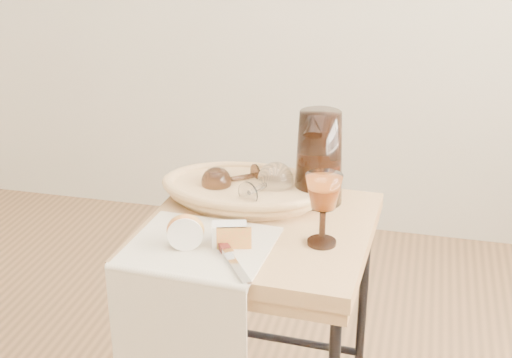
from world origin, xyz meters
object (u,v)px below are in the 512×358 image
(side_table, at_px, (258,342))
(pitcher, at_px, (319,157))
(goblet_lying_a, at_px, (233,179))
(table_knife, at_px, (229,255))
(goblet_lying_b, at_px, (264,185))
(apple_half, at_px, (185,230))
(tea_towel, at_px, (199,247))
(bread_basket, at_px, (245,192))
(wine_goblet, at_px, (323,210))

(side_table, bearing_deg, pitcher, 55.30)
(side_table, xyz_separation_m, goblet_lying_a, (-0.09, 0.13, 0.37))
(goblet_lying_a, relative_size, table_knife, 0.60)
(goblet_lying_b, xyz_separation_m, apple_half, (-0.11, -0.24, -0.01))
(tea_towel, distance_m, table_knife, 0.09)
(bread_basket, relative_size, goblet_lying_b, 2.54)
(pitcher, bearing_deg, side_table, -135.66)
(goblet_lying_b, distance_m, wine_goblet, 0.23)
(side_table, distance_m, bread_basket, 0.37)
(tea_towel, bearing_deg, table_knife, -24.36)
(wine_goblet, bearing_deg, bread_basket, 141.18)
(goblet_lying_a, distance_m, pitcher, 0.22)
(tea_towel, relative_size, table_knife, 1.48)
(side_table, height_order, goblet_lying_b, goblet_lying_b)
(goblet_lying_b, distance_m, pitcher, 0.15)
(wine_goblet, bearing_deg, pitcher, 101.59)
(goblet_lying_b, distance_m, table_knife, 0.28)
(goblet_lying_b, bearing_deg, side_table, -149.65)
(tea_towel, distance_m, wine_goblet, 0.27)
(bread_basket, bearing_deg, goblet_lying_a, 152.26)
(tea_towel, xyz_separation_m, pitcher, (0.21, 0.30, 0.11))
(bread_basket, distance_m, wine_goblet, 0.29)
(goblet_lying_b, xyz_separation_m, pitcher, (0.12, 0.07, 0.06))
(tea_towel, xyz_separation_m, goblet_lying_a, (-0.00, 0.27, 0.05))
(bread_basket, distance_m, goblet_lying_a, 0.04)
(side_table, relative_size, table_knife, 3.20)
(tea_towel, distance_m, goblet_lying_b, 0.26)
(tea_towel, xyz_separation_m, wine_goblet, (0.25, 0.08, 0.08))
(bread_basket, xyz_separation_m, apple_half, (-0.06, -0.27, 0.02))
(pitcher, xyz_separation_m, table_knife, (-0.13, -0.34, -0.10))
(wine_goblet, relative_size, table_knife, 0.81)
(bread_basket, xyz_separation_m, pitcher, (0.17, 0.04, 0.09))
(tea_towel, xyz_separation_m, apple_half, (-0.03, -0.01, 0.04))
(goblet_lying_a, distance_m, apple_half, 0.28)
(goblet_lying_b, distance_m, apple_half, 0.27)
(tea_towel, relative_size, apple_half, 3.71)
(tea_towel, xyz_separation_m, goblet_lying_b, (0.09, 0.24, 0.05))
(side_table, distance_m, goblet_lying_b, 0.39)
(tea_towel, relative_size, wine_goblet, 1.83)
(side_table, bearing_deg, goblet_lying_a, 125.60)
(table_knife, bearing_deg, tea_towel, -151.40)
(goblet_lying_b, relative_size, table_knife, 0.71)
(goblet_lying_a, bearing_deg, bread_basket, 114.94)
(apple_half, xyz_separation_m, table_knife, (0.11, -0.03, -0.03))
(goblet_lying_b, bearing_deg, goblet_lying_a, 91.55)
(tea_towel, height_order, goblet_lying_b, goblet_lying_b)
(pitcher, height_order, wine_goblet, pitcher)
(table_knife, bearing_deg, goblet_lying_b, 144.44)
(table_knife, bearing_deg, apple_half, -141.13)
(side_table, relative_size, tea_towel, 2.17)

